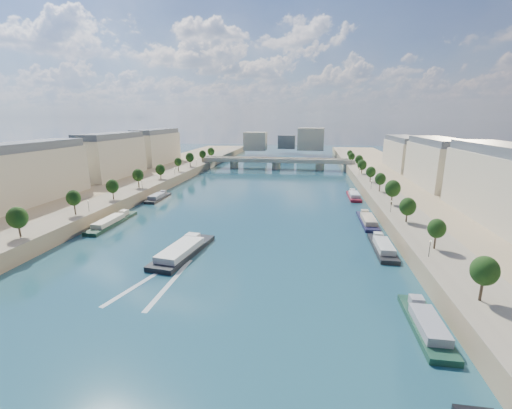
% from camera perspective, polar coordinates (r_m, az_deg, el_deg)
% --- Properties ---
extents(ground, '(700.00, 700.00, 0.00)m').
position_cam_1_polar(ground, '(142.97, -1.01, -0.81)').
color(ground, '#0D293C').
rests_on(ground, ground).
extents(quay_left, '(44.00, 520.00, 5.00)m').
position_cam_1_polar(quay_left, '(169.69, -25.74, 1.04)').
color(quay_left, '#9E8460').
rests_on(quay_left, ground).
extents(quay_right, '(44.00, 520.00, 5.00)m').
position_cam_1_polar(quay_right, '(148.64, 27.52, -0.88)').
color(quay_right, '#9E8460').
rests_on(quay_right, ground).
extents(pave_left, '(14.00, 520.00, 0.10)m').
position_cam_1_polar(pave_left, '(161.22, -21.43, 1.77)').
color(pave_left, gray).
rests_on(pave_left, quay_left).
extents(pave_right, '(14.00, 520.00, 0.10)m').
position_cam_1_polar(pave_right, '(143.82, 21.98, 0.30)').
color(pave_right, gray).
rests_on(pave_right, quay_right).
extents(trees_left, '(4.80, 268.80, 8.26)m').
position_cam_1_polar(trees_left, '(160.94, -20.63, 3.80)').
color(trees_left, '#382B1E').
rests_on(trees_left, ground).
extents(trees_right, '(4.80, 268.80, 8.26)m').
position_cam_1_polar(trees_right, '(151.84, 20.61, 3.22)').
color(trees_right, '#382B1E').
rests_on(trees_right, ground).
extents(lamps_left, '(0.36, 200.36, 4.28)m').
position_cam_1_polar(lamps_left, '(150.00, -21.90, 1.92)').
color(lamps_left, black).
rests_on(lamps_left, ground).
extents(lamps_right, '(0.36, 200.36, 4.28)m').
position_cam_1_polar(lamps_right, '(147.03, 19.95, 1.86)').
color(lamps_right, black).
rests_on(lamps_right, ground).
extents(buildings_left, '(16.00, 226.00, 23.20)m').
position_cam_1_polar(buildings_left, '(184.59, -27.50, 6.22)').
color(buildings_left, beige).
rests_on(buildings_left, ground).
extents(buildings_right, '(16.00, 226.00, 23.20)m').
position_cam_1_polar(buildings_right, '(161.75, 31.13, 4.85)').
color(buildings_right, beige).
rests_on(buildings_right, ground).
extents(skyline, '(79.00, 42.00, 22.00)m').
position_cam_1_polar(skyline, '(356.85, 5.51, 10.61)').
color(skyline, beige).
rests_on(skyline, ground).
extents(bridge, '(112.00, 12.00, 8.15)m').
position_cam_1_polar(bridge, '(256.35, 3.41, 7.07)').
color(bridge, '#C1B79E').
rests_on(bridge, ground).
extents(tour_barge, '(11.22, 27.44, 3.70)m').
position_cam_1_polar(tour_barge, '(98.80, -12.11, -7.59)').
color(tour_barge, black).
rests_on(tour_barge, ground).
extents(wake, '(11.15, 26.02, 0.04)m').
position_cam_1_polar(wake, '(85.24, -16.06, -12.22)').
color(wake, silver).
rests_on(wake, ground).
extents(moored_barges_left, '(5.00, 151.36, 3.60)m').
position_cam_1_polar(moored_barges_left, '(110.28, -30.92, -7.12)').
color(moored_barges_left, black).
rests_on(moored_barges_left, ground).
extents(moored_barges_right, '(5.00, 161.30, 3.60)m').
position_cam_1_polar(moored_barges_right, '(100.76, 20.97, -7.90)').
color(moored_barges_right, black).
rests_on(moored_barges_right, ground).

